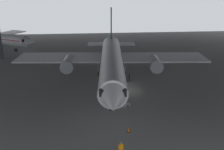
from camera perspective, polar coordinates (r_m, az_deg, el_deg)
ground_plane at (r=41.16m, az=2.50°, el=-3.43°), size 110.00×110.00×0.00m
airplane_main at (r=44.54m, az=-0.06°, el=3.14°), size 36.43×37.63×11.73m
boarding_stairs at (r=35.75m, az=1.09°, el=-5.77°), size 4.36×1.83×4.71m
crew_worker_near_nose at (r=25.62m, az=2.04°, el=-16.33°), size 0.53×0.31×1.66m
crew_worker_by_stairs at (r=34.09m, az=-0.37°, el=-6.72°), size 0.39×0.46×1.63m
traffic_cone_orange at (r=29.77m, az=3.78°, el=-12.29°), size 0.36×0.36×0.60m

